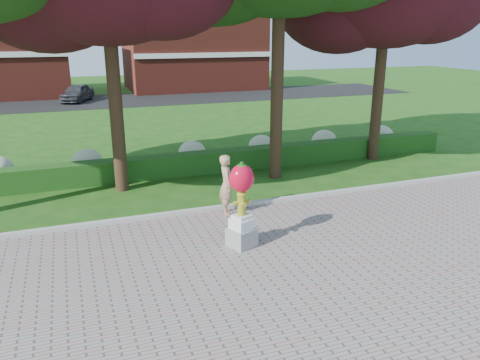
{
  "coord_description": "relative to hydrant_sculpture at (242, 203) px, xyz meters",
  "views": [
    {
      "loc": [
        -3.47,
        -9.61,
        5.2
      ],
      "look_at": [
        0.45,
        1.0,
        1.58
      ],
      "focal_mm": 35.0,
      "sensor_mm": 36.0,
      "label": 1
    }
  ],
  "objects": [
    {
      "name": "street",
      "position": [
        -0.27,
        27.6,
        -1.19
      ],
      "size": [
        50.0,
        8.0,
        0.02
      ],
      "primitive_type": "cube",
      "color": "black",
      "rests_on": "ground"
    },
    {
      "name": "parked_car",
      "position": [
        -2.96,
        28.02,
        -0.52
      ],
      "size": [
        2.98,
        4.16,
        1.32
      ],
      "primitive_type": "imported",
      "rotation": [
        0.0,
        0.0,
        -0.41
      ],
      "color": "#3D4145",
      "rests_on": "street"
    },
    {
      "name": "building_right",
      "position": [
        7.73,
        33.6,
        2.0
      ],
      "size": [
        12.0,
        8.0,
        6.4
      ],
      "primitive_type": "cube",
      "color": "maroon",
      "rests_on": "ground"
    },
    {
      "name": "walkway",
      "position": [
        -0.27,
        -4.4,
        -1.18
      ],
      "size": [
        40.0,
        14.0,
        0.04
      ],
      "primitive_type": "cube",
      "color": "gray",
      "rests_on": "ground"
    },
    {
      "name": "hydrangea_row",
      "position": [
        0.3,
        7.6,
        -0.65
      ],
      "size": [
        20.1,
        1.1,
        0.99
      ],
      "color": "#B0BC90",
      "rests_on": "ground"
    },
    {
      "name": "hydrant_sculpture",
      "position": [
        0.0,
        0.0,
        0.0
      ],
      "size": [
        0.77,
        0.77,
        2.18
      ],
      "rotation": [
        0.0,
        0.0,
        0.39
      ],
      "color": "gray",
      "rests_on": "walkway"
    },
    {
      "name": "curb",
      "position": [
        -0.27,
        2.6,
        -1.12
      ],
      "size": [
        40.0,
        0.18,
        0.15
      ],
      "primitive_type": "cube",
      "color": "#ADADA5",
      "rests_on": "ground"
    },
    {
      "name": "lawn_hedge",
      "position": [
        -0.27,
        6.6,
        -0.8
      ],
      "size": [
        24.0,
        0.7,
        0.8
      ],
      "primitive_type": "cube",
      "color": "#1D4413",
      "rests_on": "ground"
    },
    {
      "name": "woman",
      "position": [
        0.35,
        2.2,
        -0.26
      ],
      "size": [
        0.54,
        0.72,
        1.79
      ],
      "primitive_type": "imported",
      "rotation": [
        0.0,
        0.0,
        1.38
      ],
      "color": "tan",
      "rests_on": "walkway"
    },
    {
      "name": "ground",
      "position": [
        -0.27,
        -0.4,
        -1.2
      ],
      "size": [
        100.0,
        100.0,
        0.0
      ],
      "primitive_type": "plane",
      "color": "#1C4812",
      "rests_on": "ground"
    }
  ]
}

